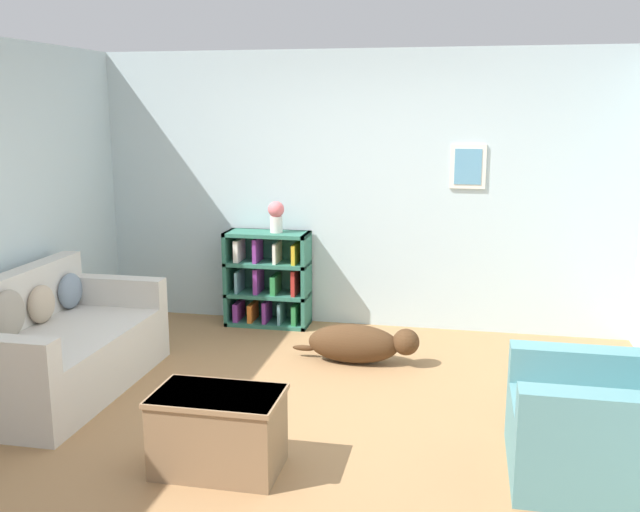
# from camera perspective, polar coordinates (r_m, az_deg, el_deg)

# --- Properties ---
(ground_plane) EXTENTS (14.00, 14.00, 0.00)m
(ground_plane) POSITION_cam_1_polar(r_m,az_deg,el_deg) (4.98, -0.95, -12.85)
(ground_plane) COLOR #997047
(wall_back) EXTENTS (5.60, 0.13, 2.60)m
(wall_back) POSITION_cam_1_polar(r_m,az_deg,el_deg) (6.78, 3.18, 5.24)
(wall_back) COLOR silver
(wall_back) RESTS_ON ground_plane
(couch) EXTENTS (0.93, 1.77, 0.87)m
(couch) POSITION_cam_1_polar(r_m,az_deg,el_deg) (5.70, -20.57, -6.93)
(couch) COLOR beige
(couch) RESTS_ON ground_plane
(bookshelf) EXTENTS (0.80, 0.34, 0.91)m
(bookshelf) POSITION_cam_1_polar(r_m,az_deg,el_deg) (6.90, -4.18, -1.92)
(bookshelf) COLOR #2D6B56
(bookshelf) RESTS_ON ground_plane
(recliner_chair) EXTENTS (1.02, 0.89, 1.04)m
(recliner_chair) POSITION_cam_1_polar(r_m,az_deg,el_deg) (4.44, 22.76, -12.09)
(recliner_chair) COLOR slate
(recliner_chair) RESTS_ON ground_plane
(coffee_table) EXTENTS (0.74, 0.47, 0.47)m
(coffee_table) POSITION_cam_1_polar(r_m,az_deg,el_deg) (4.29, -8.14, -13.57)
(coffee_table) COLOR #846647
(coffee_table) RESTS_ON ground_plane
(dog) EXTENTS (1.07, 0.29, 0.33)m
(dog) POSITION_cam_1_polar(r_m,az_deg,el_deg) (5.93, 3.19, -7.00)
(dog) COLOR #472D19
(dog) RESTS_ON ground_plane
(vase) EXTENTS (0.15, 0.15, 0.30)m
(vase) POSITION_cam_1_polar(r_m,az_deg,el_deg) (6.73, -3.53, 3.30)
(vase) COLOR silver
(vase) RESTS_ON bookshelf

